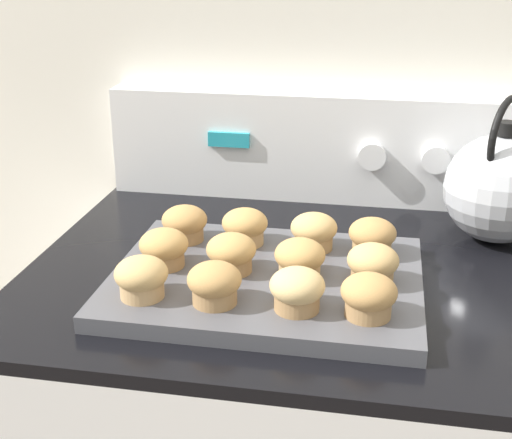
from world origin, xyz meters
name	(u,v)px	position (x,y,z in m)	size (l,w,h in m)	color
wall_back	(339,22)	(0.00, 0.66, 1.20)	(8.00, 0.05, 2.40)	silver
control_panel	(333,148)	(0.00, 0.61, 0.99)	(0.78, 0.07, 0.19)	white
muffin_pan	(266,281)	(-0.05, 0.25, 0.91)	(0.40, 0.31, 0.02)	#4C4C51
muffin_r0_c0	(141,277)	(-0.19, 0.15, 0.95)	(0.07, 0.07, 0.05)	tan
muffin_r0_c1	(214,283)	(-0.10, 0.16, 0.95)	(0.07, 0.07, 0.05)	#A37A4C
muffin_r0_c2	(294,289)	(0.00, 0.16, 0.95)	(0.07, 0.07, 0.05)	#A37A4C
muffin_r0_c3	(369,296)	(0.08, 0.16, 0.95)	(0.07, 0.07, 0.05)	#A37A4C
muffin_r1_c0	(164,248)	(-0.19, 0.25, 0.95)	(0.07, 0.07, 0.05)	#A37A4C
muffin_r1_c1	(231,253)	(-0.10, 0.25, 0.95)	(0.07, 0.07, 0.05)	#A37A4C
muffin_r1_c2	(300,259)	(-0.01, 0.24, 0.95)	(0.07, 0.07, 0.05)	tan
muffin_r1_c3	(373,264)	(0.09, 0.24, 0.95)	(0.07, 0.07, 0.05)	#A37A4C
muffin_r2_c0	(185,223)	(-0.19, 0.34, 0.95)	(0.07, 0.07, 0.05)	#A37A4C
muffin_r2_c1	(245,226)	(-0.10, 0.34, 0.95)	(0.07, 0.07, 0.05)	tan
muffin_r2_c2	(311,231)	(0.00, 0.34, 0.95)	(0.07, 0.07, 0.05)	tan
muffin_r2_c3	(372,237)	(0.08, 0.33, 0.95)	(0.07, 0.07, 0.05)	tan
tea_kettle	(500,186)	(0.26, 0.47, 0.99)	(0.16, 0.19, 0.22)	silver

